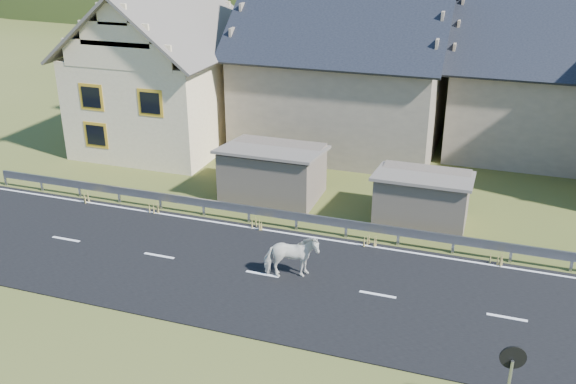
% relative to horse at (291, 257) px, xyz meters
% --- Properties ---
extents(ground, '(160.00, 160.00, 0.00)m').
position_rel_horse_xyz_m(ground, '(-0.99, -0.15, -0.81)').
color(ground, '#384213').
rests_on(ground, ground).
extents(road, '(60.00, 7.00, 0.04)m').
position_rel_horse_xyz_m(road, '(-0.99, -0.15, -0.79)').
color(road, black).
rests_on(road, ground).
extents(lane_markings, '(60.00, 6.60, 0.01)m').
position_rel_horse_xyz_m(lane_markings, '(-0.99, -0.15, -0.77)').
color(lane_markings, silver).
rests_on(lane_markings, road).
extents(guardrail, '(28.10, 0.09, 0.75)m').
position_rel_horse_xyz_m(guardrail, '(-0.99, 3.53, -0.25)').
color(guardrail, '#93969B').
rests_on(guardrail, ground).
extents(shed_left, '(4.30, 3.30, 2.40)m').
position_rel_horse_xyz_m(shed_left, '(-2.99, 6.35, 0.29)').
color(shed_left, '#6C5E51').
rests_on(shed_left, ground).
extents(shed_right, '(3.80, 2.90, 2.20)m').
position_rel_horse_xyz_m(shed_right, '(3.51, 5.85, 0.19)').
color(shed_right, '#6C5E51').
rests_on(shed_right, ground).
extents(house_cream, '(7.80, 9.80, 8.30)m').
position_rel_horse_xyz_m(house_cream, '(-11.00, 11.85, 3.54)').
color(house_cream, '#F9E0B0').
rests_on(house_cream, ground).
extents(house_stone_a, '(10.80, 9.80, 8.90)m').
position_rel_horse_xyz_m(house_stone_a, '(-1.99, 14.85, 3.82)').
color(house_stone_a, gray).
rests_on(house_stone_a, ground).
extents(house_stone_b, '(9.80, 8.80, 8.10)m').
position_rel_horse_xyz_m(house_stone_b, '(8.01, 16.85, 3.42)').
color(house_stone_b, gray).
rests_on(house_stone_b, ground).
extents(mountain, '(440.00, 280.00, 260.00)m').
position_rel_horse_xyz_m(mountain, '(4.01, 179.85, -20.81)').
color(mountain, '#1E310E').
rests_on(mountain, ground).
extents(horse, '(1.46, 2.01, 1.54)m').
position_rel_horse_xyz_m(horse, '(0.00, 0.00, 0.00)').
color(horse, silver).
rests_on(horse, road).
extents(traffic_mirror, '(0.61, 0.21, 2.22)m').
position_rel_horse_xyz_m(traffic_mirror, '(7.02, -4.78, 0.82)').
color(traffic_mirror, '#93969B').
rests_on(traffic_mirror, ground).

